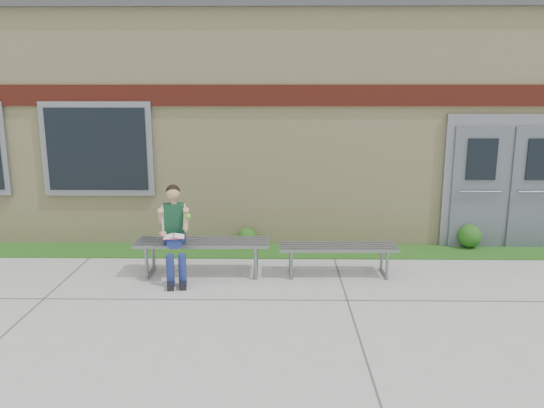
{
  "coord_description": "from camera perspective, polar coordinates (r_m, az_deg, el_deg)",
  "views": [
    {
      "loc": [
        0.1,
        -6.01,
        2.73
      ],
      "look_at": [
        -0.01,
        1.7,
        1.03
      ],
      "focal_mm": 35.0,
      "sensor_mm": 36.0,
      "label": 1
    }
  ],
  "objects": [
    {
      "name": "bench_left",
      "position": [
        7.93,
        -7.46,
        -4.77
      ],
      "size": [
        1.98,
        0.57,
        0.51
      ],
      "rotation": [
        0.0,
        0.0,
        0.01
      ],
      "color": "slate",
      "rests_on": "ground"
    },
    {
      "name": "shrub_east",
      "position": [
        9.77,
        20.46,
        -3.23
      ],
      "size": [
        0.41,
        0.41,
        0.41
      ],
      "primitive_type": "sphere",
      "color": "#184612",
      "rests_on": "grass_strip"
    },
    {
      "name": "school_building",
      "position": [
        12.01,
        0.32,
        9.44
      ],
      "size": [
        16.2,
        6.22,
        4.2
      ],
      "color": "beige",
      "rests_on": "ground"
    },
    {
      "name": "ground",
      "position": [
        6.6,
        -0.16,
        -11.99
      ],
      "size": [
        80.0,
        80.0,
        0.0
      ],
      "primitive_type": "plane",
      "color": "#9E9E99",
      "rests_on": "ground"
    },
    {
      "name": "grass_strip",
      "position": [
        9.03,
        0.12,
        -5.09
      ],
      "size": [
        16.0,
        0.8,
        0.02
      ],
      "primitive_type": "cube",
      "color": "#184612",
      "rests_on": "ground"
    },
    {
      "name": "shrub_mid",
      "position": [
        9.23,
        -2.74,
        -3.58
      ],
      "size": [
        0.33,
        0.33,
        0.33
      ],
      "primitive_type": "sphere",
      "color": "#184612",
      "rests_on": "grass_strip"
    },
    {
      "name": "bench_right",
      "position": [
        7.92,
        7.09,
        -5.17
      ],
      "size": [
        1.74,
        0.5,
        0.45
      ],
      "rotation": [
        0.0,
        0.0,
        0.01
      ],
      "color": "slate",
      "rests_on": "ground"
    },
    {
      "name": "girl",
      "position": [
        7.71,
        -10.44,
        -2.74
      ],
      "size": [
        0.5,
        0.8,
        1.37
      ],
      "rotation": [
        0.0,
        0.0,
        0.17
      ],
      "color": "navy",
      "rests_on": "ground"
    }
  ]
}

